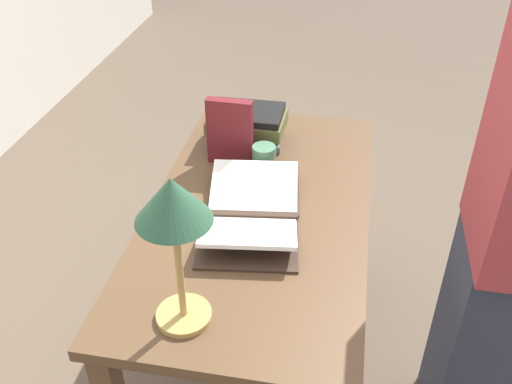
{
  "coord_description": "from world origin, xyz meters",
  "views": [
    {
      "loc": [
        -1.41,
        -0.25,
        1.78
      ],
      "look_at": [
        -0.04,
        0.0,
        0.82
      ],
      "focal_mm": 40.0,
      "sensor_mm": 36.0,
      "label": 1
    }
  ],
  "objects": [
    {
      "name": "ground_plane",
      "position": [
        0.0,
        0.0,
        0.0
      ],
      "size": [
        12.0,
        12.0,
        0.0
      ],
      "primitive_type": "plane",
      "color": "brown"
    },
    {
      "name": "reading_desk",
      "position": [
        0.0,
        0.0,
        0.63
      ],
      "size": [
        1.27,
        0.67,
        0.74
      ],
      "color": "brown",
      "rests_on": "ground_plane"
    },
    {
      "name": "open_book",
      "position": [
        -0.07,
        0.01,
        0.76
      ],
      "size": [
        0.51,
        0.34,
        0.07
      ],
      "rotation": [
        0.0,
        0.0,
        0.13
      ],
      "color": "#38281E",
      "rests_on": "reading_desk"
    },
    {
      "name": "book_stack_tall",
      "position": [
        0.38,
        0.11,
        0.81
      ],
      "size": [
        0.21,
        0.27,
        0.13
      ],
      "color": "slate",
      "rests_on": "reading_desk"
    },
    {
      "name": "book_standing_upright",
      "position": [
        0.24,
        0.15,
        0.85
      ],
      "size": [
        0.04,
        0.16,
        0.24
      ],
      "rotation": [
        0.0,
        0.0,
        -0.03
      ],
      "color": "maroon",
      "rests_on": "reading_desk"
    },
    {
      "name": "reading_lamp",
      "position": [
        -0.49,
        0.1,
        1.06
      ],
      "size": [
        0.17,
        0.17,
        0.41
      ],
      "color": "tan",
      "rests_on": "reading_desk"
    },
    {
      "name": "coffee_mug",
      "position": [
        0.22,
        0.02,
        0.78
      ],
      "size": [
        0.1,
        0.08,
        0.09
      ],
      "rotation": [
        0.0,
        0.0,
        5.82
      ],
      "color": "#4C7F5B",
      "rests_on": "reading_desk"
    },
    {
      "name": "person_reader",
      "position": [
        -0.12,
        -0.7,
        0.8
      ],
      "size": [
        0.36,
        0.22,
        1.63
      ],
      "rotation": [
        0.0,
        0.0,
        3.14
      ],
      "color": "#2D3342",
      "rests_on": "ground_plane"
    }
  ]
}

